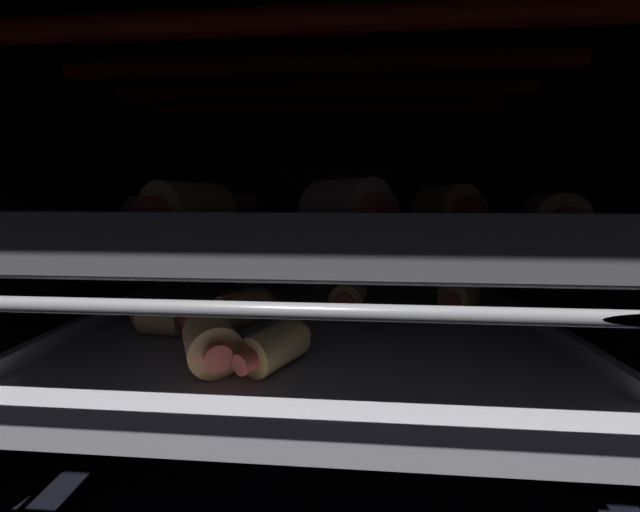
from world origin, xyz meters
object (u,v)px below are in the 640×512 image
(pig_in_blanket_lower_2, at_px, (320,278))
(pig_in_blanket_upper_7, at_px, (320,205))
(pig_in_blanket_lower_0, at_px, (275,347))
(pig_in_blanket_lower_8, at_px, (348,296))
(pig_in_blanket_lower_7, at_px, (212,342))
(pig_in_blanket_upper_6, at_px, (447,209))
(pig_in_blanket_upper_0, at_px, (157,211))
(pig_in_blanket_upper_5, at_px, (241,206))
(pig_in_blanket_lower_6, at_px, (243,308))
(pig_in_blanket_upper_4, at_px, (346,212))
(oven_rack_upper, at_px, (317,237))
(pig_in_blanket_upper_3, at_px, (242,205))
(pig_in_blanket_lower_5, at_px, (251,275))
(oven_rack_lower, at_px, (317,327))
(baking_tray_lower, at_px, (317,318))
(baking_tray_upper, at_px, (317,227))
(pig_in_blanket_lower_1, at_px, (459,295))
(pig_in_blanket_upper_8, at_px, (371,205))
(pig_in_blanket_upper_1, at_px, (427,206))
(pig_in_blanket_upper_2, at_px, (190,213))
(heating_element, at_px, (317,78))
(pig_in_blanket_lower_4, at_px, (462,283))
(pig_in_blanket_lower_3, at_px, (163,318))
(pig_in_blanket_upper_9, at_px, (554,217))

(pig_in_blanket_lower_2, height_order, pig_in_blanket_upper_7, pig_in_blanket_upper_7)
(pig_in_blanket_lower_0, distance_m, pig_in_blanket_lower_8, 0.12)
(pig_in_blanket_lower_7, height_order, pig_in_blanket_upper_6, pig_in_blanket_upper_6)
(pig_in_blanket_upper_0, distance_m, pig_in_blanket_upper_5, 0.16)
(pig_in_blanket_lower_6, relative_size, pig_in_blanket_upper_4, 1.19)
(oven_rack_upper, relative_size, pig_in_blanket_upper_3, 9.41)
(pig_in_blanket_lower_5, relative_size, oven_rack_upper, 0.12)
(pig_in_blanket_lower_5, bearing_deg, oven_rack_lower, -46.41)
(pig_in_blanket_lower_0, relative_size, pig_in_blanket_upper_3, 1.20)
(baking_tray_lower, distance_m, pig_in_blanket_lower_7, 0.12)
(pig_in_blanket_lower_8, xyz_separation_m, pig_in_blanket_upper_5, (-0.14, 0.13, 0.08))
(oven_rack_upper, relative_size, baking_tray_upper, 1.21)
(pig_in_blanket_lower_2, distance_m, pig_in_blanket_upper_4, 0.24)
(pig_in_blanket_lower_1, height_order, pig_in_blanket_upper_4, pig_in_blanket_upper_4)
(pig_in_blanket_lower_1, xyz_separation_m, pig_in_blanket_upper_8, (-0.08, 0.11, 0.08))
(pig_in_blanket_lower_5, height_order, pig_in_blanket_upper_7, pig_in_blanket_upper_7)
(pig_in_blanket_upper_3, bearing_deg, pig_in_blanket_upper_1, 0.97)
(pig_in_blanket_upper_2, height_order, pig_in_blanket_upper_6, same)
(oven_rack_upper, height_order, pig_in_blanket_upper_4, pig_in_blanket_upper_4)
(pig_in_blanket_lower_7, distance_m, pig_in_blanket_lower_8, 0.14)
(pig_in_blanket_upper_6, bearing_deg, pig_in_blanket_lower_2, 120.05)
(heating_element, height_order, pig_in_blanket_upper_0, heating_element)
(oven_rack_lower, bearing_deg, pig_in_blanket_upper_8, 64.93)
(pig_in_blanket_upper_0, bearing_deg, pig_in_blanket_upper_2, -53.50)
(pig_in_blanket_lower_4, relative_size, pig_in_blanket_lower_5, 0.87)
(pig_in_blanket_lower_3, relative_size, pig_in_blanket_upper_9, 0.93)
(baking_tray_upper, height_order, pig_in_blanket_upper_1, pig_in_blanket_upper_1)
(pig_in_blanket_upper_1, xyz_separation_m, pig_in_blanket_upper_8, (-0.06, 0.03, 0.00))
(pig_in_blanket_upper_4, bearing_deg, pig_in_blanket_lower_1, 52.87)
(heating_element, xyz_separation_m, pig_in_blanket_upper_9, (0.14, -0.11, -0.11))
(pig_in_blanket_upper_4, distance_m, pig_in_blanket_upper_7, 0.15)
(oven_rack_upper, height_order, pig_in_blanket_upper_2, pig_in_blanket_upper_2)
(pig_in_blanket_upper_1, bearing_deg, pig_in_blanket_lower_3, -147.31)
(oven_rack_lower, height_order, pig_in_blanket_lower_7, pig_in_blanket_lower_7)
(baking_tray_upper, bearing_deg, pig_in_blanket_lower_3, -154.42)
(pig_in_blanket_lower_4, bearing_deg, pig_in_blanket_upper_5, 167.28)
(pig_in_blanket_lower_8, distance_m, pig_in_blanket_upper_3, 0.18)
(pig_in_blanket_lower_4, distance_m, pig_in_blanket_lower_6, 0.24)
(oven_rack_upper, relative_size, pig_in_blanket_upper_0, 8.59)
(pig_in_blanket_lower_7, relative_size, pig_in_blanket_lower_8, 1.03)
(pig_in_blanket_upper_1, xyz_separation_m, pig_in_blanket_upper_5, (-0.23, 0.04, -0.00))
(oven_rack_lower, relative_size, pig_in_blanket_lower_0, 7.86)
(pig_in_blanket_lower_8, relative_size, pig_in_blanket_upper_2, 0.98)
(baking_tray_lower, distance_m, baking_tray_upper, 0.09)
(pig_in_blanket_upper_2, xyz_separation_m, pig_in_blanket_upper_9, (0.20, 0.03, -0.00))
(pig_in_blanket_lower_0, xyz_separation_m, pig_in_blanket_lower_1, (0.16, 0.12, 0.00))
(pig_in_blanket_lower_4, height_order, pig_in_blanket_lower_7, pig_in_blanket_lower_7)
(pig_in_blanket_lower_6, height_order, pig_in_blanket_upper_0, pig_in_blanket_upper_0)
(pig_in_blanket_lower_6, xyz_separation_m, pig_in_blanket_upper_2, (0.01, -0.10, 0.09))
(heating_element, distance_m, pig_in_blanket_upper_7, 0.11)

